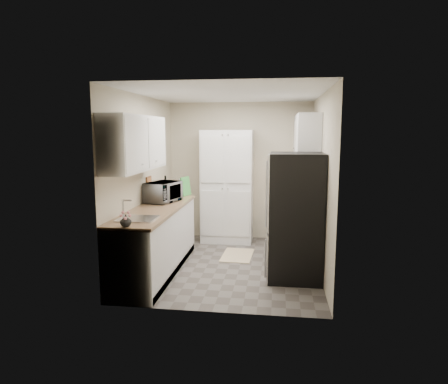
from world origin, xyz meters
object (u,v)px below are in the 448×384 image
at_px(electric_range, 295,229).
at_px(toaster_oven, 294,186).
at_px(wine_bottle, 165,188).
at_px(pantry_cabinet, 227,186).
at_px(refrigerator, 296,217).
at_px(microwave, 163,192).

bearing_deg(electric_range, toaster_oven, 89.37).
distance_m(electric_range, wine_bottle, 2.13).
xyz_separation_m(pantry_cabinet, toaster_oven, (1.18, -0.06, 0.03)).
relative_size(refrigerator, microwave, 3.10).
distance_m(pantry_cabinet, microwave, 1.50).
bearing_deg(wine_bottle, toaster_oven, 23.27).
bearing_deg(microwave, toaster_oven, -42.99).
height_order(pantry_cabinet, toaster_oven, pantry_cabinet).
height_order(refrigerator, wine_bottle, refrigerator).
xyz_separation_m(pantry_cabinet, wine_bottle, (-0.87, -0.94, 0.09)).
distance_m(refrigerator, microwave, 2.03).
xyz_separation_m(refrigerator, wine_bottle, (-2.01, 0.78, 0.24)).
distance_m(electric_range, microwave, 2.11).
height_order(pantry_cabinet, electric_range, pantry_cabinet).
xyz_separation_m(wine_bottle, toaster_oven, (2.05, 0.88, -0.05)).
bearing_deg(refrigerator, electric_range, 87.52).
height_order(electric_range, toaster_oven, toaster_oven).
bearing_deg(pantry_cabinet, wine_bottle, -132.72).
height_order(electric_range, microwave, microwave).
bearing_deg(pantry_cabinet, electric_range, -38.22).
xyz_separation_m(refrigerator, microwave, (-1.96, 0.47, 0.22)).
relative_size(wine_bottle, toaster_oven, 0.86).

